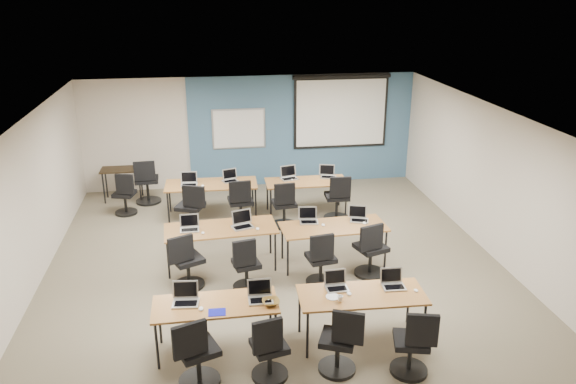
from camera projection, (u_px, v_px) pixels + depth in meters
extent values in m
cube|color=#6B6354|center=(276.00, 268.00, 9.91)|extent=(8.00, 9.00, 0.02)
cube|color=white|center=(275.00, 118.00, 8.97)|extent=(8.00, 9.00, 0.02)
cube|color=beige|center=(251.00, 132.00, 13.60)|extent=(8.00, 0.04, 2.70)
cube|color=beige|center=(340.00, 366.00, 5.27)|extent=(8.00, 0.04, 2.70)
cube|color=beige|center=(25.00, 211.00, 8.86)|extent=(0.04, 9.00, 2.70)
cube|color=beige|center=(498.00, 185.00, 10.01)|extent=(0.04, 9.00, 2.70)
cube|color=#3D5977|center=(302.00, 130.00, 13.76)|extent=(5.50, 0.04, 2.70)
cube|color=silver|center=(239.00, 129.00, 13.46)|extent=(1.28, 0.02, 0.98)
cube|color=white|center=(239.00, 129.00, 13.45)|extent=(1.20, 0.02, 0.90)
cube|color=black|center=(341.00, 111.00, 13.68)|extent=(2.32, 0.03, 1.82)
cube|color=white|center=(341.00, 113.00, 13.69)|extent=(2.20, 0.02, 1.62)
cylinder|color=black|center=(342.00, 77.00, 13.38)|extent=(2.40, 0.10, 0.10)
cube|color=brown|center=(215.00, 305.00, 7.46)|extent=(1.66, 0.69, 0.03)
cylinder|color=black|center=(157.00, 346.00, 7.21)|extent=(0.04, 0.04, 0.70)
cylinder|color=black|center=(276.00, 335.00, 7.43)|extent=(0.04, 0.04, 0.70)
cylinder|color=black|center=(160.00, 321.00, 7.74)|extent=(0.04, 0.04, 0.70)
cylinder|color=black|center=(270.00, 312.00, 7.96)|extent=(0.04, 0.04, 0.70)
cube|color=brown|center=(362.00, 295.00, 7.70)|extent=(1.74, 0.73, 0.03)
cylinder|color=black|center=(307.00, 336.00, 7.43)|extent=(0.04, 0.04, 0.70)
cylinder|color=black|center=(424.00, 325.00, 7.66)|extent=(0.04, 0.04, 0.70)
cylinder|color=black|center=(300.00, 311.00, 7.99)|extent=(0.04, 0.04, 0.70)
cylinder|color=black|center=(408.00, 301.00, 8.22)|extent=(0.04, 0.04, 0.70)
cube|color=brown|center=(221.00, 229.00, 9.78)|extent=(1.94, 0.81, 0.03)
cylinder|color=black|center=(168.00, 260.00, 9.45)|extent=(0.04, 0.04, 0.70)
cylinder|color=black|center=(275.00, 253.00, 9.72)|extent=(0.04, 0.04, 0.70)
cylinder|color=black|center=(170.00, 243.00, 10.09)|extent=(0.04, 0.04, 0.70)
cylinder|color=black|center=(270.00, 236.00, 10.36)|extent=(0.04, 0.04, 0.70)
cube|color=brown|center=(334.00, 227.00, 9.85)|extent=(1.85, 0.77, 0.03)
cylinder|color=black|center=(288.00, 257.00, 9.55)|extent=(0.04, 0.04, 0.70)
cylinder|color=black|center=(385.00, 250.00, 9.80)|extent=(0.04, 0.04, 0.70)
cylinder|color=black|center=(282.00, 241.00, 10.16)|extent=(0.04, 0.04, 0.70)
cylinder|color=black|center=(374.00, 235.00, 10.40)|extent=(0.04, 0.04, 0.70)
cube|color=brown|center=(211.00, 184.00, 11.93)|extent=(1.94, 0.81, 0.03)
cylinder|color=black|center=(168.00, 209.00, 11.61)|extent=(0.04, 0.04, 0.70)
cylinder|color=black|center=(256.00, 204.00, 11.87)|extent=(0.04, 0.04, 0.70)
cylinder|color=black|center=(170.00, 197.00, 12.25)|extent=(0.04, 0.04, 0.70)
cylinder|color=black|center=(253.00, 192.00, 12.51)|extent=(0.04, 0.04, 0.70)
cube|color=brown|center=(306.00, 182.00, 12.08)|extent=(1.75, 0.73, 0.03)
cylinder|color=black|center=(271.00, 205.00, 11.81)|extent=(0.04, 0.04, 0.70)
cylinder|color=black|center=(346.00, 200.00, 12.05)|extent=(0.04, 0.04, 0.70)
cylinder|color=black|center=(267.00, 195.00, 12.37)|extent=(0.04, 0.04, 0.70)
cylinder|color=black|center=(339.00, 191.00, 12.61)|extent=(0.04, 0.04, 0.70)
cube|color=silver|center=(186.00, 303.00, 7.44)|extent=(0.35, 0.25, 0.02)
cube|color=black|center=(186.00, 303.00, 7.42)|extent=(0.29, 0.15, 0.00)
cube|color=silver|center=(185.00, 290.00, 7.52)|extent=(0.35, 0.06, 0.24)
cube|color=black|center=(185.00, 290.00, 7.52)|extent=(0.30, 0.05, 0.20)
ellipsoid|color=white|center=(201.00, 309.00, 7.32)|extent=(0.07, 0.10, 0.04)
cylinder|color=black|center=(200.00, 381.00, 7.07)|extent=(0.53, 0.53, 0.05)
cylinder|color=black|center=(199.00, 367.00, 6.99)|extent=(0.06, 0.06, 0.47)
cube|color=black|center=(198.00, 349.00, 6.90)|extent=(0.47, 0.47, 0.08)
cube|color=black|center=(190.00, 340.00, 6.61)|extent=(0.43, 0.06, 0.44)
cube|color=#A7A8B1|center=(261.00, 300.00, 7.52)|extent=(0.33, 0.24, 0.02)
cube|color=black|center=(261.00, 300.00, 7.49)|extent=(0.28, 0.14, 0.00)
cube|color=#A7A8B1|center=(260.00, 287.00, 7.59)|extent=(0.33, 0.06, 0.23)
cube|color=black|center=(260.00, 287.00, 7.58)|extent=(0.29, 0.04, 0.19)
ellipsoid|color=white|center=(268.00, 300.00, 7.53)|extent=(0.06, 0.09, 0.03)
cylinder|color=black|center=(270.00, 374.00, 7.19)|extent=(0.47, 0.47, 0.05)
cylinder|color=black|center=(270.00, 362.00, 7.12)|extent=(0.06, 0.06, 0.42)
cube|color=black|center=(269.00, 346.00, 7.04)|extent=(0.42, 0.42, 0.08)
cube|color=black|center=(268.00, 336.00, 6.76)|extent=(0.38, 0.06, 0.44)
cube|color=#AFAEB9|center=(337.00, 289.00, 7.80)|extent=(0.31, 0.22, 0.02)
cube|color=black|center=(337.00, 289.00, 7.78)|extent=(0.26, 0.13, 0.00)
cube|color=#AFAEB9|center=(335.00, 277.00, 7.87)|extent=(0.31, 0.06, 0.21)
cube|color=black|center=(335.00, 277.00, 7.87)|extent=(0.27, 0.04, 0.17)
ellipsoid|color=white|center=(349.00, 293.00, 7.68)|extent=(0.07, 0.11, 0.04)
cylinder|color=black|center=(337.00, 368.00, 7.31)|extent=(0.49, 0.49, 0.05)
cylinder|color=black|center=(337.00, 356.00, 7.24)|extent=(0.06, 0.06, 0.44)
cube|color=black|center=(338.00, 339.00, 7.15)|extent=(0.44, 0.44, 0.08)
cube|color=black|center=(348.00, 328.00, 6.89)|extent=(0.40, 0.06, 0.44)
cube|color=#BBBBC4|center=(394.00, 287.00, 7.84)|extent=(0.31, 0.23, 0.02)
cube|color=black|center=(394.00, 287.00, 7.82)|extent=(0.27, 0.13, 0.00)
cube|color=#BBBBC4|center=(391.00, 275.00, 7.92)|extent=(0.31, 0.06, 0.22)
cube|color=black|center=(392.00, 275.00, 7.91)|extent=(0.28, 0.04, 0.18)
ellipsoid|color=white|center=(416.00, 290.00, 7.76)|extent=(0.08, 0.10, 0.03)
cylinder|color=black|center=(408.00, 370.00, 7.27)|extent=(0.49, 0.49, 0.05)
cylinder|color=black|center=(410.00, 357.00, 7.21)|extent=(0.06, 0.06, 0.43)
cube|color=black|center=(411.00, 341.00, 7.12)|extent=(0.43, 0.43, 0.08)
cube|color=black|center=(422.00, 330.00, 6.85)|extent=(0.39, 0.06, 0.44)
cube|color=#B6B6C4|center=(190.00, 230.00, 9.66)|extent=(0.32, 0.24, 0.02)
cube|color=black|center=(190.00, 230.00, 9.64)|extent=(0.28, 0.14, 0.00)
cube|color=#B6B6C4|center=(189.00, 220.00, 9.74)|extent=(0.32, 0.06, 0.22)
cube|color=black|center=(189.00, 221.00, 9.73)|extent=(0.29, 0.04, 0.18)
ellipsoid|color=white|center=(203.00, 233.00, 9.55)|extent=(0.08, 0.10, 0.03)
cylinder|color=black|center=(189.00, 284.00, 9.33)|extent=(0.51, 0.51, 0.05)
cylinder|color=black|center=(189.00, 274.00, 9.26)|extent=(0.06, 0.06, 0.46)
cube|color=black|center=(188.00, 259.00, 9.17)|extent=(0.46, 0.46, 0.08)
cube|color=black|center=(181.00, 249.00, 8.88)|extent=(0.42, 0.06, 0.44)
cube|color=#A7A7B4|center=(243.00, 227.00, 9.78)|extent=(0.36, 0.26, 0.02)
cube|color=black|center=(243.00, 227.00, 9.76)|extent=(0.30, 0.15, 0.00)
cube|color=#A7A7B4|center=(242.00, 217.00, 9.86)|extent=(0.36, 0.07, 0.25)
cube|color=black|center=(242.00, 217.00, 9.85)|extent=(0.32, 0.05, 0.20)
ellipsoid|color=white|center=(258.00, 229.00, 9.71)|extent=(0.08, 0.11, 0.04)
cylinder|color=black|center=(247.00, 286.00, 9.27)|extent=(0.47, 0.47, 0.05)
cylinder|color=black|center=(247.00, 277.00, 9.21)|extent=(0.06, 0.06, 0.41)
cube|color=black|center=(246.00, 263.00, 9.12)|extent=(0.41, 0.41, 0.08)
cube|color=black|center=(244.00, 253.00, 8.85)|extent=(0.38, 0.06, 0.44)
cube|color=#BAB9C3|center=(309.00, 222.00, 9.98)|extent=(0.33, 0.24, 0.02)
cube|color=black|center=(309.00, 222.00, 9.96)|extent=(0.28, 0.14, 0.00)
cube|color=#BAB9C3|center=(308.00, 213.00, 10.06)|extent=(0.33, 0.06, 0.23)
cube|color=black|center=(308.00, 213.00, 10.05)|extent=(0.29, 0.04, 0.19)
ellipsoid|color=white|center=(323.00, 225.00, 9.86)|extent=(0.08, 0.11, 0.04)
cylinder|color=black|center=(320.00, 282.00, 9.42)|extent=(0.49, 0.49, 0.05)
cylinder|color=black|center=(321.00, 271.00, 9.35)|extent=(0.06, 0.06, 0.44)
cube|color=black|center=(321.00, 258.00, 9.26)|extent=(0.44, 0.44, 0.08)
cube|color=black|center=(322.00, 248.00, 8.98)|extent=(0.40, 0.06, 0.44)
cube|color=#A1A1A9|center=(359.00, 221.00, 10.04)|extent=(0.32, 0.24, 0.02)
cube|color=black|center=(359.00, 220.00, 10.02)|extent=(0.28, 0.14, 0.00)
cube|color=#A1A1A9|center=(358.00, 211.00, 10.12)|extent=(0.32, 0.06, 0.22)
cube|color=black|center=(358.00, 212.00, 10.11)|extent=(0.29, 0.04, 0.18)
ellipsoid|color=white|center=(364.00, 223.00, 9.93)|extent=(0.08, 0.11, 0.04)
cylinder|color=black|center=(369.00, 273.00, 9.71)|extent=(0.53, 0.53, 0.05)
cylinder|color=black|center=(370.00, 262.00, 9.64)|extent=(0.06, 0.06, 0.47)
cube|color=black|center=(371.00, 247.00, 9.54)|extent=(0.47, 0.47, 0.08)
cube|color=black|center=(371.00, 238.00, 9.24)|extent=(0.43, 0.06, 0.44)
cube|color=silver|center=(189.00, 185.00, 11.82)|extent=(0.34, 0.25, 0.02)
cube|color=black|center=(189.00, 185.00, 11.80)|extent=(0.29, 0.15, 0.00)
cube|color=silver|center=(189.00, 177.00, 11.90)|extent=(0.34, 0.06, 0.24)
cube|color=black|center=(189.00, 177.00, 11.89)|extent=(0.30, 0.05, 0.19)
ellipsoid|color=white|center=(203.00, 186.00, 11.77)|extent=(0.07, 0.11, 0.04)
cylinder|color=black|center=(192.00, 229.00, 11.42)|extent=(0.56, 0.56, 0.05)
cylinder|color=black|center=(191.00, 219.00, 11.34)|extent=(0.06, 0.06, 0.50)
cube|color=black|center=(190.00, 206.00, 11.24)|extent=(0.50, 0.50, 0.08)
cube|color=black|center=(194.00, 197.00, 10.96)|extent=(0.46, 0.06, 0.44)
cube|color=silver|center=(230.00, 181.00, 12.05)|extent=(0.32, 0.23, 0.02)
cube|color=black|center=(230.00, 181.00, 12.03)|extent=(0.27, 0.14, 0.00)
cube|color=silver|center=(230.00, 174.00, 12.12)|extent=(0.32, 0.06, 0.22)
cube|color=black|center=(230.00, 174.00, 12.12)|extent=(0.28, 0.04, 0.18)
ellipsoid|color=white|center=(246.00, 183.00, 11.96)|extent=(0.06, 0.09, 0.03)
cylinder|color=black|center=(241.00, 223.00, 11.73)|extent=(0.55, 0.55, 0.05)
cylinder|color=black|center=(241.00, 213.00, 11.66)|extent=(0.06, 0.06, 0.48)
cube|color=black|center=(241.00, 201.00, 11.56)|extent=(0.48, 0.48, 0.08)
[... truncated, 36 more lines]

